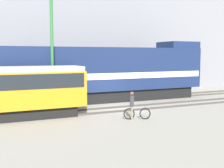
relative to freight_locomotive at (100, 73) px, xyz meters
The scene contains 9 objects.
ground_plane 3.96m from the freight_locomotive, 92.83° to the right, with size 120.00×120.00×0.00m, color #9E998C.
track_near 4.71m from the freight_locomotive, 92.17° to the right, with size 60.00×1.50×0.14m.
track_far 2.35m from the freight_locomotive, behind, with size 60.00×1.50×0.14m.
building_backdrop 9.44m from the freight_locomotive, 91.16° to the left, with size 48.50×6.00×15.85m.
freight_locomotive is the anchor object (origin of this frame).
streetcar 8.57m from the freight_locomotive, 151.46° to the right, with size 9.22×2.54×3.24m.
bicycle 7.52m from the freight_locomotive, 92.27° to the right, with size 1.60×0.73×0.76m.
person 7.39m from the freight_locomotive, 95.20° to the right, with size 0.34×0.42×1.75m.
utility_pole_left 5.16m from the freight_locomotive, 155.14° to the right, with size 0.22×0.22×8.33m.
Camera 1 is at (-8.29, -19.13, 3.97)m, focal length 45.00 mm.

